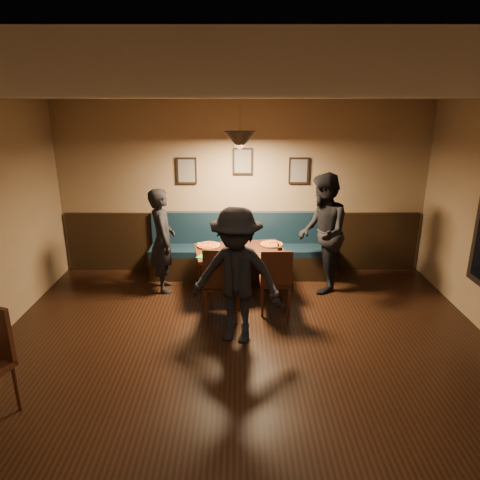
{
  "coord_description": "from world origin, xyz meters",
  "views": [
    {
      "loc": [
        -0.06,
        -3.52,
        2.78
      ],
      "look_at": [
        -0.05,
        2.17,
        0.95
      ],
      "focal_mm": 32.6,
      "sensor_mm": 36.0,
      "label": 1
    }
  ],
  "objects_px": {
    "diner_left": "(163,241)",
    "booth_bench": "(243,247)",
    "diner_right": "(322,233)",
    "soda_glass": "(280,252)",
    "dining_table": "(240,271)",
    "diner_front": "(236,276)",
    "chair_near_left": "(223,282)",
    "tabasco_bottle": "(278,246)",
    "chair_near_right": "(275,279)"
  },
  "relations": [
    {
      "from": "diner_left",
      "to": "booth_bench",
      "type": "bearing_deg",
      "value": -78.73
    },
    {
      "from": "diner_left",
      "to": "diner_right",
      "type": "bearing_deg",
      "value": -103.16
    },
    {
      "from": "diner_left",
      "to": "soda_glass",
      "type": "bearing_deg",
      "value": -118.29
    },
    {
      "from": "dining_table",
      "to": "diner_front",
      "type": "distance_m",
      "value": 1.43
    },
    {
      "from": "dining_table",
      "to": "diner_left",
      "type": "bearing_deg",
      "value": 163.77
    },
    {
      "from": "diner_front",
      "to": "soda_glass",
      "type": "distance_m",
      "value": 1.19
    },
    {
      "from": "chair_near_left",
      "to": "diner_front",
      "type": "distance_m",
      "value": 0.68
    },
    {
      "from": "tabasco_bottle",
      "to": "chair_near_left",
      "type": "bearing_deg",
      "value": -136.44
    },
    {
      "from": "dining_table",
      "to": "diner_front",
      "type": "height_order",
      "value": "diner_front"
    },
    {
      "from": "soda_glass",
      "to": "tabasco_bottle",
      "type": "xyz_separation_m",
      "value": [
        0.01,
        0.3,
        -0.01
      ]
    },
    {
      "from": "dining_table",
      "to": "tabasco_bottle",
      "type": "relative_size",
      "value": 10.47
    },
    {
      "from": "soda_glass",
      "to": "dining_table",
      "type": "bearing_deg",
      "value": 149.95
    },
    {
      "from": "chair_near_left",
      "to": "soda_glass",
      "type": "bearing_deg",
      "value": 34.68
    },
    {
      "from": "booth_bench",
      "to": "diner_right",
      "type": "relative_size",
      "value": 1.68
    },
    {
      "from": "booth_bench",
      "to": "dining_table",
      "type": "xyz_separation_m",
      "value": [
        -0.05,
        -0.68,
        -0.16
      ]
    },
    {
      "from": "diner_left",
      "to": "diner_front",
      "type": "distance_m",
      "value": 1.84
    },
    {
      "from": "diner_left",
      "to": "diner_front",
      "type": "height_order",
      "value": "diner_front"
    },
    {
      "from": "diner_front",
      "to": "diner_left",
      "type": "bearing_deg",
      "value": 141.83
    },
    {
      "from": "diner_right",
      "to": "chair_near_left",
      "type": "bearing_deg",
      "value": -53.67
    },
    {
      "from": "dining_table",
      "to": "soda_glass",
      "type": "bearing_deg",
      "value": -39.79
    },
    {
      "from": "booth_bench",
      "to": "diner_front",
      "type": "distance_m",
      "value": 2.06
    },
    {
      "from": "booth_bench",
      "to": "chair_near_left",
      "type": "bearing_deg",
      "value": -100.7
    },
    {
      "from": "chair_near_right",
      "to": "dining_table",
      "type": "bearing_deg",
      "value": 128.77
    },
    {
      "from": "dining_table",
      "to": "diner_left",
      "type": "xyz_separation_m",
      "value": [
        -1.15,
        0.13,
        0.44
      ]
    },
    {
      "from": "diner_front",
      "to": "booth_bench",
      "type": "bearing_deg",
      "value": 102.29
    },
    {
      "from": "chair_near_right",
      "to": "chair_near_left",
      "type": "bearing_deg",
      "value": -165.92
    },
    {
      "from": "dining_table",
      "to": "diner_right",
      "type": "xyz_separation_m",
      "value": [
        1.23,
        0.14,
        0.55
      ]
    },
    {
      "from": "dining_table",
      "to": "tabasco_bottle",
      "type": "height_order",
      "value": "tabasco_bottle"
    },
    {
      "from": "soda_glass",
      "to": "diner_front",
      "type": "bearing_deg",
      "value": -120.38
    },
    {
      "from": "chair_near_left",
      "to": "diner_front",
      "type": "height_order",
      "value": "diner_front"
    },
    {
      "from": "booth_bench",
      "to": "tabasco_bottle",
      "type": "height_order",
      "value": "booth_bench"
    },
    {
      "from": "diner_front",
      "to": "tabasco_bottle",
      "type": "bearing_deg",
      "value": 80.34
    },
    {
      "from": "booth_bench",
      "to": "soda_glass",
      "type": "height_order",
      "value": "booth_bench"
    },
    {
      "from": "tabasco_bottle",
      "to": "diner_right",
      "type": "bearing_deg",
      "value": 13.84
    },
    {
      "from": "dining_table",
      "to": "chair_near_right",
      "type": "height_order",
      "value": "chair_near_right"
    },
    {
      "from": "chair_near_left",
      "to": "diner_left",
      "type": "bearing_deg",
      "value": 140.72
    },
    {
      "from": "chair_near_right",
      "to": "diner_right",
      "type": "distance_m",
      "value": 1.14
    },
    {
      "from": "chair_near_left",
      "to": "dining_table",
      "type": "bearing_deg",
      "value": 78.37
    },
    {
      "from": "booth_bench",
      "to": "chair_near_right",
      "type": "height_order",
      "value": "booth_bench"
    },
    {
      "from": "booth_bench",
      "to": "chair_near_right",
      "type": "distance_m",
      "value": 1.35
    },
    {
      "from": "diner_right",
      "to": "tabasco_bottle",
      "type": "distance_m",
      "value": 0.7
    },
    {
      "from": "soda_glass",
      "to": "tabasco_bottle",
      "type": "relative_size",
      "value": 1.21
    },
    {
      "from": "dining_table",
      "to": "chair_near_left",
      "type": "height_order",
      "value": "chair_near_left"
    },
    {
      "from": "diner_left",
      "to": "soda_glass",
      "type": "distance_m",
      "value": 1.77
    },
    {
      "from": "diner_front",
      "to": "tabasco_bottle",
      "type": "height_order",
      "value": "diner_front"
    },
    {
      "from": "chair_near_left",
      "to": "chair_near_right",
      "type": "xyz_separation_m",
      "value": [
        0.7,
        0.17,
        -0.04
      ]
    },
    {
      "from": "dining_table",
      "to": "chair_near_left",
      "type": "bearing_deg",
      "value": -116.22
    },
    {
      "from": "chair_near_left",
      "to": "tabasco_bottle",
      "type": "bearing_deg",
      "value": 48.41
    },
    {
      "from": "chair_near_left",
      "to": "diner_left",
      "type": "relative_size",
      "value": 0.65
    },
    {
      "from": "booth_bench",
      "to": "diner_front",
      "type": "bearing_deg",
      "value": -92.64
    }
  ]
}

